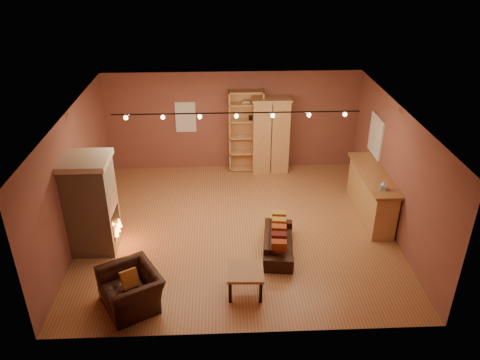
{
  "coord_description": "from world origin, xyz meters",
  "views": [
    {
      "loc": [
        -0.33,
        -9.09,
        6.0
      ],
      "look_at": [
        0.08,
        0.2,
        1.13
      ],
      "focal_mm": 35.0,
      "sensor_mm": 36.0,
      "label": 1
    }
  ],
  "objects_px": {
    "coffee_table": "(245,273)",
    "armchair": "(130,284)",
    "loveseat": "(279,238)",
    "bar_counter": "(371,194)",
    "armoire": "(271,135)",
    "bookcase": "(246,130)",
    "fireplace": "(92,204)"
  },
  "relations": [
    {
      "from": "armoire",
      "to": "bar_counter",
      "type": "xyz_separation_m",
      "value": [
        2.15,
        -2.56,
        -0.51
      ]
    },
    {
      "from": "fireplace",
      "to": "armoire",
      "type": "relative_size",
      "value": 0.98
    },
    {
      "from": "bookcase",
      "to": "armoire",
      "type": "xyz_separation_m",
      "value": [
        0.68,
        -0.15,
        -0.1
      ]
    },
    {
      "from": "armoire",
      "to": "bar_counter",
      "type": "relative_size",
      "value": 0.91
    },
    {
      "from": "bookcase",
      "to": "loveseat",
      "type": "bearing_deg",
      "value": -83.33
    },
    {
      "from": "armchair",
      "to": "bar_counter",
      "type": "bearing_deg",
      "value": 88.9
    },
    {
      "from": "bar_counter",
      "to": "armoire",
      "type": "bearing_deg",
      "value": 130.03
    },
    {
      "from": "bar_counter",
      "to": "bookcase",
      "type": "bearing_deg",
      "value": 136.27
    },
    {
      "from": "loveseat",
      "to": "bookcase",
      "type": "bearing_deg",
      "value": 13.66
    },
    {
      "from": "bar_counter",
      "to": "loveseat",
      "type": "distance_m",
      "value": 2.74
    },
    {
      "from": "fireplace",
      "to": "bar_counter",
      "type": "distance_m",
      "value": 6.34
    },
    {
      "from": "fireplace",
      "to": "armchair",
      "type": "relative_size",
      "value": 1.64
    },
    {
      "from": "fireplace",
      "to": "loveseat",
      "type": "height_order",
      "value": "fireplace"
    },
    {
      "from": "bar_counter",
      "to": "loveseat",
      "type": "bearing_deg",
      "value": -149.84
    },
    {
      "from": "fireplace",
      "to": "coffee_table",
      "type": "distance_m",
      "value": 3.56
    },
    {
      "from": "bookcase",
      "to": "coffee_table",
      "type": "bearing_deg",
      "value": -93.2
    },
    {
      "from": "armoire",
      "to": "coffee_table",
      "type": "xyz_separation_m",
      "value": [
        -0.98,
        -5.19,
        -0.65
      ]
    },
    {
      "from": "bookcase",
      "to": "bar_counter",
      "type": "height_order",
      "value": "bookcase"
    },
    {
      "from": "fireplace",
      "to": "armchair",
      "type": "distance_m",
      "value": 2.21
    },
    {
      "from": "fireplace",
      "to": "coffee_table",
      "type": "height_order",
      "value": "fireplace"
    },
    {
      "from": "loveseat",
      "to": "coffee_table",
      "type": "bearing_deg",
      "value": 155.44
    },
    {
      "from": "loveseat",
      "to": "coffee_table",
      "type": "xyz_separation_m",
      "value": [
        -0.77,
        -1.26,
        0.1
      ]
    },
    {
      "from": "bar_counter",
      "to": "loveseat",
      "type": "height_order",
      "value": "bar_counter"
    },
    {
      "from": "bookcase",
      "to": "coffee_table",
      "type": "height_order",
      "value": "bookcase"
    },
    {
      "from": "coffee_table",
      "to": "armchair",
      "type": "bearing_deg",
      "value": -173.2
    },
    {
      "from": "armoire",
      "to": "coffee_table",
      "type": "distance_m",
      "value": 5.32
    },
    {
      "from": "bookcase",
      "to": "armchair",
      "type": "relative_size",
      "value": 1.81
    },
    {
      "from": "fireplace",
      "to": "bookcase",
      "type": "relative_size",
      "value": 0.91
    },
    {
      "from": "loveseat",
      "to": "armchair",
      "type": "height_order",
      "value": "armchair"
    },
    {
      "from": "armchair",
      "to": "fireplace",
      "type": "bearing_deg",
      "value": 179.0
    },
    {
      "from": "coffee_table",
      "to": "bar_counter",
      "type": "bearing_deg",
      "value": 40.04
    },
    {
      "from": "bookcase",
      "to": "armoire",
      "type": "relative_size",
      "value": 1.08
    }
  ]
}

